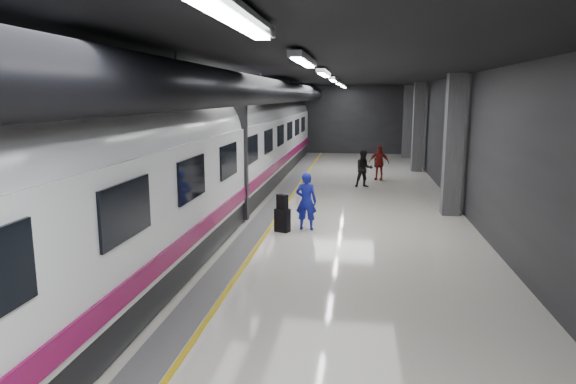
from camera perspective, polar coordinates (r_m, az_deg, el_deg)
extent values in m
plane|color=silver|center=(15.45, 1.83, -3.61)|extent=(40.00, 40.00, 0.00)
cube|color=black|center=(15.00, 1.94, 13.30)|extent=(10.00, 40.00, 0.02)
cube|color=#28282B|center=(34.97, 5.33, 8.01)|extent=(10.00, 0.02, 4.50)
cube|color=#28282B|center=(16.35, -15.89, 4.78)|extent=(0.02, 40.00, 4.50)
cube|color=#28282B|center=(15.37, 20.81, 4.15)|extent=(0.02, 40.00, 4.50)
cube|color=slate|center=(15.65, -3.10, -3.42)|extent=(0.65, 39.80, 0.01)
cube|color=gold|center=(15.58, -1.65, -3.47)|extent=(0.10, 39.80, 0.01)
cylinder|color=black|center=(15.17, -3.06, 11.18)|extent=(0.80, 38.00, 0.80)
cube|color=silver|center=(4.06, -6.13, 19.23)|extent=(0.22, 2.60, 0.10)
cube|color=silver|center=(8.97, 1.79, 14.50)|extent=(0.22, 2.60, 0.10)
cube|color=silver|center=(13.95, 4.02, 13.07)|extent=(0.22, 2.60, 0.10)
cube|color=silver|center=(18.94, 5.06, 12.39)|extent=(0.22, 2.60, 0.10)
cube|color=silver|center=(23.93, 5.67, 11.99)|extent=(0.22, 2.60, 0.10)
cube|color=silver|center=(28.92, 6.07, 11.73)|extent=(0.22, 2.60, 0.10)
cube|color=silver|center=(32.92, 6.30, 11.57)|extent=(0.22, 2.60, 0.10)
cube|color=#515154|center=(17.24, 17.89, 4.95)|extent=(0.55, 0.55, 4.50)
cube|color=#515154|center=(27.11, 14.27, 7.00)|extent=(0.55, 0.55, 4.50)
cube|color=#515154|center=(33.07, 13.14, 7.63)|extent=(0.55, 0.55, 4.50)
cube|color=black|center=(16.03, -9.80, -1.96)|extent=(2.80, 38.00, 0.60)
cube|color=white|center=(15.79, -9.96, 3.00)|extent=(2.90, 38.00, 2.20)
cylinder|color=white|center=(15.69, -10.07, 6.44)|extent=(2.80, 38.00, 2.80)
cube|color=maroon|center=(15.53, -4.69, 0.02)|extent=(0.04, 38.00, 0.35)
cube|color=black|center=(15.76, -9.99, 3.90)|extent=(3.05, 0.25, 3.80)
cube|color=black|center=(7.84, -17.53, -1.97)|extent=(0.05, 1.60, 0.85)
cube|color=black|center=(10.57, -10.63, 1.49)|extent=(0.05, 1.60, 0.85)
cube|color=black|center=(13.43, -6.61, 3.50)|extent=(0.05, 1.60, 0.85)
cube|color=black|center=(16.33, -4.00, 4.80)|extent=(0.05, 1.60, 0.85)
cube|color=black|center=(19.26, -2.17, 5.69)|extent=(0.05, 1.60, 0.85)
cube|color=black|center=(22.21, -0.82, 6.35)|extent=(0.05, 1.60, 0.85)
cube|color=black|center=(25.18, 0.21, 6.84)|extent=(0.05, 1.60, 0.85)
cube|color=black|center=(28.15, 1.03, 7.23)|extent=(0.05, 1.60, 0.85)
cube|color=black|center=(31.12, 1.69, 7.55)|extent=(0.05, 1.60, 0.85)
imported|color=#1A1CC8|center=(14.70, 2.04, -1.03)|extent=(0.63, 0.43, 1.66)
cube|color=black|center=(14.55, -0.63, -3.16)|extent=(0.47, 0.38, 0.66)
cube|color=black|center=(14.41, -0.64, -1.10)|extent=(0.36, 0.31, 0.42)
imported|color=black|center=(21.89, 8.44, 2.56)|extent=(0.86, 0.73, 1.56)
imported|color=maroon|center=(23.97, 10.07, 3.25)|extent=(1.01, 0.62, 1.60)
cube|color=black|center=(28.29, 9.99, 3.25)|extent=(0.40, 0.32, 0.52)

